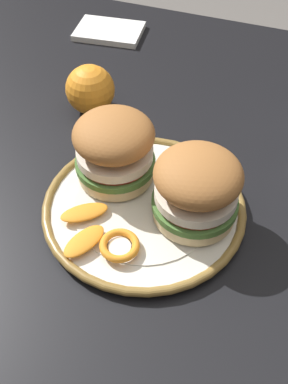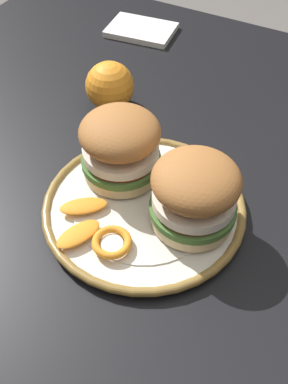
{
  "view_description": "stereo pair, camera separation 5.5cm",
  "coord_description": "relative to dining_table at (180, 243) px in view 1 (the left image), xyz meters",
  "views": [
    {
      "loc": [
        -0.09,
        0.4,
        1.24
      ],
      "look_at": [
        0.05,
        0.03,
        0.8
      ],
      "focal_mm": 42.37,
      "sensor_mm": 36.0,
      "label": 1
    },
    {
      "loc": [
        -0.14,
        0.38,
        1.24
      ],
      "look_at": [
        0.05,
        0.03,
        0.8
      ],
      "focal_mm": 42.37,
      "sensor_mm": 36.0,
      "label": 2
    }
  ],
  "objects": [
    {
      "name": "dining_table",
      "position": [
        0.0,
        0.0,
        0.0
      ],
      "size": [
        1.26,
        1.09,
        0.76
      ],
      "color": "black",
      "rests_on": "ground"
    },
    {
      "name": "dinner_plate",
      "position": [
        0.05,
        0.03,
        0.1
      ],
      "size": [
        0.28,
        0.28,
        0.02
      ],
      "color": "silver",
      "rests_on": "dining_table"
    },
    {
      "name": "sandwich_half_left",
      "position": [
        0.11,
        -0.01,
        0.16
      ],
      "size": [
        0.13,
        0.13,
        0.1
      ],
      "color": "beige",
      "rests_on": "dinner_plate"
    },
    {
      "name": "sandwich_half_right",
      "position": [
        -0.02,
        0.02,
        0.16
      ],
      "size": [
        0.11,
        0.11,
        0.1
      ],
      "color": "beige",
      "rests_on": "dinner_plate"
    },
    {
      "name": "orange_peel_curled",
      "position": [
        0.05,
        0.11,
        0.11
      ],
      "size": [
        0.07,
        0.07,
        0.01
      ],
      "color": "orange",
      "rests_on": "dinner_plate"
    },
    {
      "name": "orange_peel_strip_long",
      "position": [
        0.12,
        0.08,
        0.11
      ],
      "size": [
        0.07,
        0.06,
        0.01
      ],
      "color": "orange",
      "rests_on": "dinner_plate"
    },
    {
      "name": "orange_peel_strip_short",
      "position": [
        0.1,
        0.12,
        0.11
      ],
      "size": [
        0.05,
        0.07,
        0.01
      ],
      "color": "orange",
      "rests_on": "dinner_plate"
    },
    {
      "name": "whole_orange",
      "position": [
        0.21,
        -0.15,
        0.13
      ],
      "size": [
        0.08,
        0.08,
        0.08
      ],
      "primitive_type": "sphere",
      "color": "orange",
      "rests_on": "dining_table"
    },
    {
      "name": "folded_napkin",
      "position": [
        0.28,
        -0.4,
        0.1
      ],
      "size": [
        0.15,
        0.11,
        0.01
      ],
      "primitive_type": "cube",
      "rotation": [
        0.0,
        0.0,
        0.12
      ],
      "color": "white",
      "rests_on": "dining_table"
    }
  ]
}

